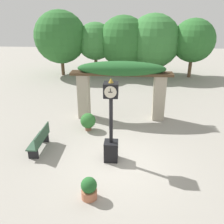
# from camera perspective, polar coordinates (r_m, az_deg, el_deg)

# --- Properties ---
(ground_plane) EXTENTS (60.00, 60.00, 0.00)m
(ground_plane) POSITION_cam_1_polar(r_m,az_deg,el_deg) (8.90, 1.22, -11.90)
(ground_plane) COLOR gray
(pedestal_clock) EXTENTS (0.50, 0.53, 3.12)m
(pedestal_clock) POSITION_cam_1_polar(r_m,az_deg,el_deg) (8.35, -0.23, -3.78)
(pedestal_clock) COLOR black
(pedestal_clock) RESTS_ON ground
(pergola) EXTENTS (4.94, 1.17, 2.93)m
(pergola) POSITION_cam_1_polar(r_m,az_deg,el_deg) (11.64, 2.25, 8.41)
(pergola) COLOR #A89E89
(pergola) RESTS_ON ground
(potted_plant_near_left) EXTENTS (0.47, 0.47, 0.70)m
(potted_plant_near_left) POSITION_cam_1_polar(r_m,az_deg,el_deg) (7.27, -5.55, -17.82)
(potted_plant_near_left) COLOR #B26B4C
(potted_plant_near_left) RESTS_ON ground
(potted_plant_near_right) EXTENTS (0.70, 0.70, 0.83)m
(potted_plant_near_right) POSITION_cam_1_polar(r_m,az_deg,el_deg) (10.94, -5.78, -2.18)
(potted_plant_near_right) COLOR brown
(potted_plant_near_right) RESTS_ON ground
(park_bench) EXTENTS (0.42, 1.54, 0.89)m
(park_bench) POSITION_cam_1_polar(r_m,az_deg,el_deg) (9.80, -16.96, -6.47)
(park_bench) COLOR #2D4C38
(park_bench) RESTS_ON ground
(tree_line) EXTENTS (14.61, 4.65, 5.30)m
(tree_line) POSITION_cam_1_polar(r_m,az_deg,el_deg) (20.33, 2.34, 16.90)
(tree_line) COLOR brown
(tree_line) RESTS_ON ground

